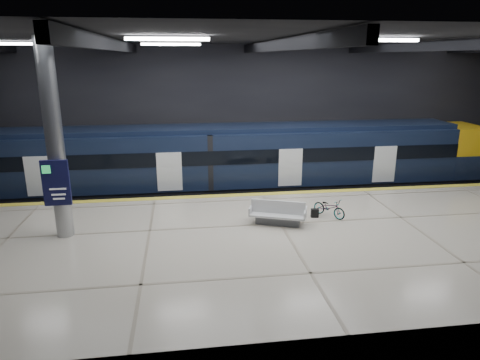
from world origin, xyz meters
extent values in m
plane|color=black|center=(0.00, 0.00, 0.00)|extent=(30.00, 30.00, 0.00)
cube|color=black|center=(0.00, 8.00, 4.00)|extent=(30.00, 0.10, 8.00)
cube|color=black|center=(0.00, -8.00, 4.00)|extent=(30.00, 0.10, 8.00)
cube|color=black|center=(0.00, 0.00, 8.00)|extent=(30.00, 16.00, 0.10)
cube|color=black|center=(-6.00, 0.00, 7.75)|extent=(0.25, 16.00, 0.40)
cube|color=black|center=(0.00, 0.00, 7.75)|extent=(0.25, 16.00, 0.40)
cube|color=black|center=(6.00, 0.00, 7.75)|extent=(0.25, 16.00, 0.40)
cube|color=white|center=(-4.00, -2.00, 7.88)|extent=(2.60, 0.18, 0.10)
cube|color=white|center=(3.00, -2.00, 7.88)|extent=(2.60, 0.18, 0.10)
cube|color=white|center=(-11.00, 4.00, 7.88)|extent=(2.60, 0.18, 0.10)
cube|color=white|center=(-4.00, 4.00, 7.88)|extent=(2.60, 0.18, 0.10)
cube|color=white|center=(3.00, 4.00, 7.88)|extent=(2.60, 0.18, 0.10)
cube|color=white|center=(10.00, 4.00, 7.88)|extent=(2.60, 0.18, 0.10)
cube|color=beige|center=(0.00, -2.50, 0.55)|extent=(30.00, 11.00, 1.10)
cube|color=yellow|center=(0.00, 2.75, 1.11)|extent=(30.00, 0.40, 0.01)
cube|color=gray|center=(0.00, 4.78, 0.08)|extent=(30.00, 0.08, 0.16)
cube|color=gray|center=(0.00, 6.22, 0.08)|extent=(30.00, 0.08, 0.16)
cube|color=black|center=(-1.34, 5.50, 0.55)|extent=(24.00, 2.58, 0.80)
cube|color=black|center=(-1.34, 5.50, 2.33)|extent=(24.00, 2.80, 2.75)
cube|color=black|center=(-1.34, 5.50, 3.82)|extent=(24.00, 2.30, 0.24)
cube|color=black|center=(-1.34, 4.09, 2.60)|extent=(24.00, 0.04, 0.70)
cube|color=white|center=(1.66, 4.08, 2.00)|extent=(1.20, 0.05, 1.90)
cube|color=#ECB013|center=(11.66, 5.50, 2.33)|extent=(2.00, 2.80, 2.75)
cube|color=black|center=(11.96, 5.50, 2.50)|extent=(1.60, 2.38, 0.80)
cube|color=#595B60|center=(-0.11, -1.01, 1.26)|extent=(1.75, 1.08, 0.31)
cube|color=silver|center=(-0.11, -1.01, 1.50)|extent=(2.27, 1.57, 0.08)
cube|color=silver|center=(-0.11, -1.01, 1.79)|extent=(1.99, 0.82, 0.52)
cube|color=silver|center=(-1.09, -0.64, 1.62)|extent=(0.37, 0.85, 0.31)
cube|color=silver|center=(0.87, -1.38, 1.62)|extent=(0.37, 0.85, 0.31)
imported|color=#99999E|center=(2.13, -0.51, 1.48)|extent=(1.29, 1.47, 0.77)
cube|color=black|center=(1.53, -0.51, 1.28)|extent=(0.32, 0.21, 0.35)
cylinder|color=#9EA0A5|center=(-8.00, -1.00, 4.55)|extent=(0.60, 0.60, 6.90)
cube|color=#0F113A|center=(-8.00, -1.42, 3.20)|extent=(0.90, 0.12, 1.60)
camera|label=1|loc=(-3.68, -16.14, 7.34)|focal=32.00mm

